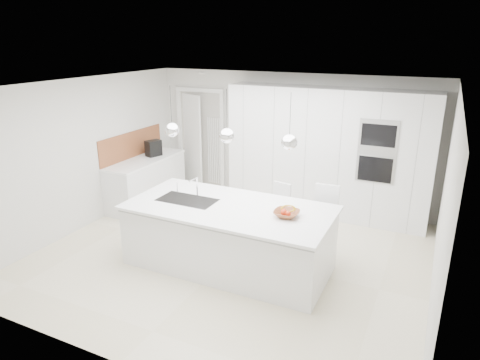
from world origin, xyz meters
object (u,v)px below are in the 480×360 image
at_px(fruit_bowl, 287,214).
at_px(bar_stool_left, 279,215).
at_px(island_base, 228,238).
at_px(bar_stool_right, 323,224).
at_px(espresso_machine, 153,148).

distance_m(fruit_bowl, bar_stool_left, 1.11).
xyz_separation_m(island_base, bar_stool_right, (1.14, 0.78, 0.12)).
bearing_deg(fruit_bowl, bar_stool_right, 67.30).
distance_m(island_base, espresso_machine, 3.14).
xyz_separation_m(fruit_bowl, espresso_machine, (-3.36, 1.71, 0.11)).
bearing_deg(bar_stool_left, island_base, -100.30).
xyz_separation_m(espresso_machine, bar_stool_left, (2.92, -0.80, -0.57)).
bearing_deg(espresso_machine, bar_stool_right, 3.85).
bearing_deg(fruit_bowl, island_base, -176.67).
height_order(fruit_bowl, bar_stool_left, fruit_bowl).
bearing_deg(island_base, bar_stool_right, 34.40).
bearing_deg(bar_stool_right, espresso_machine, 162.38).
distance_m(island_base, bar_stool_left, 1.04).
bearing_deg(island_base, fruit_bowl, 3.33).
relative_size(espresso_machine, bar_stool_right, 0.28).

